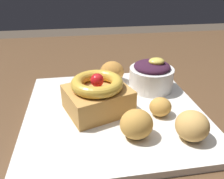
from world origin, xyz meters
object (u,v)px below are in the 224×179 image
at_px(berry_ramekin, 151,75).
at_px(fritter_front, 136,124).
at_px(fritter_middle, 160,107).
at_px(front_plate, 114,111).
at_px(fritter_back, 112,72).
at_px(fritter_extra, 192,126).
at_px(cake_slice, 98,95).

height_order(berry_ramekin, fritter_front, berry_ramekin).
bearing_deg(fritter_middle, berry_ramekin, 81.37).
height_order(front_plate, fritter_front, fritter_front).
xyz_separation_m(fritter_back, fritter_extra, (0.08, -0.21, -0.00)).
height_order(fritter_front, fritter_back, fritter_back).
distance_m(fritter_front, fritter_extra, 0.08).
bearing_deg(fritter_back, berry_ramekin, -31.09).
bearing_deg(fritter_middle, front_plate, 156.60).
relative_size(berry_ramekin, fritter_front, 1.84).
bearing_deg(front_plate, fritter_front, -76.65).
relative_size(fritter_middle, fritter_extra, 0.76).
xyz_separation_m(front_plate, fritter_back, (0.01, 0.11, 0.03)).
bearing_deg(berry_ramekin, fritter_back, 148.91).
distance_m(berry_ramekin, fritter_front, 0.16).
relative_size(berry_ramekin, fritter_back, 1.72).
xyz_separation_m(fritter_front, fritter_middle, (0.05, 0.05, -0.01)).
relative_size(front_plate, fritter_middle, 8.23).
distance_m(front_plate, cake_slice, 0.05).
relative_size(front_plate, cake_slice, 2.43).
bearing_deg(fritter_back, cake_slice, -111.04).
bearing_deg(fritter_front, fritter_extra, -11.53).
xyz_separation_m(cake_slice, fritter_middle, (0.10, -0.03, -0.01)).
relative_size(fritter_back, fritter_extra, 1.06).
bearing_deg(berry_ramekin, fritter_middle, -98.63).
relative_size(front_plate, fritter_front, 6.32).
distance_m(front_plate, fritter_back, 0.12).
height_order(cake_slice, fritter_middle, cake_slice).
bearing_deg(cake_slice, fritter_front, -59.39).
relative_size(front_plate, fritter_extra, 6.22).
bearing_deg(berry_ramekin, fritter_extra, -87.12).
height_order(cake_slice, fritter_front, cake_slice).
bearing_deg(fritter_middle, fritter_front, -137.68).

